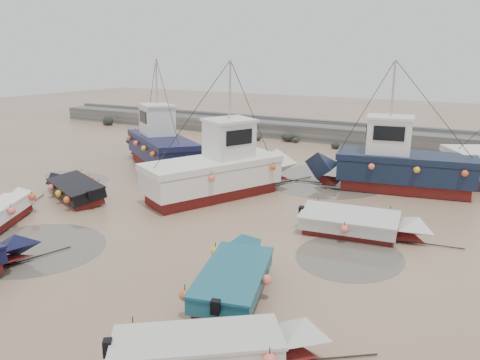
% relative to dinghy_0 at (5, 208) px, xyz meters
% --- Properties ---
extents(ground, '(120.00, 120.00, 0.00)m').
position_rel_dinghy_0_xyz_m(ground, '(7.32, 1.54, -0.55)').
color(ground, tan).
rests_on(ground, ground).
extents(seawall, '(60.00, 4.92, 1.50)m').
position_rel_dinghy_0_xyz_m(seawall, '(7.37, 23.54, 0.08)').
color(seawall, slate).
rests_on(seawall, ground).
extents(puddle_a, '(5.04, 5.04, 0.01)m').
position_rel_dinghy_0_xyz_m(puddle_a, '(3.28, -1.20, -0.55)').
color(puddle_a, '#5D564B').
rests_on(puddle_a, ground).
extents(puddle_b, '(3.51, 3.51, 0.01)m').
position_rel_dinghy_0_xyz_m(puddle_b, '(12.95, 3.63, -0.55)').
color(puddle_b, '#5D564B').
rests_on(puddle_b, ground).
extents(puddle_c, '(4.35, 4.35, 0.01)m').
position_rel_dinghy_0_xyz_m(puddle_c, '(-3.16, 6.22, -0.55)').
color(puddle_c, '#5D564B').
rests_on(puddle_c, ground).
extents(puddle_d, '(6.49, 6.49, 0.01)m').
position_rel_dinghy_0_xyz_m(puddle_d, '(8.99, 12.73, -0.55)').
color(puddle_d, '#5D564B').
rests_on(puddle_d, ground).
extents(dinghy_0, '(3.37, 5.25, 1.43)m').
position_rel_dinghy_0_xyz_m(dinghy_0, '(0.00, 0.00, 0.00)').
color(dinghy_0, maroon).
rests_on(dinghy_0, ground).
extents(dinghy_2, '(2.80, 5.74, 1.43)m').
position_rel_dinghy_0_xyz_m(dinghy_2, '(10.87, -0.26, -0.00)').
color(dinghy_2, maroon).
rests_on(dinghy_2, ground).
extents(dinghy_3, '(4.98, 4.09, 1.43)m').
position_rel_dinghy_0_xyz_m(dinghy_3, '(12.27, -3.46, -0.00)').
color(dinghy_3, maroon).
rests_on(dinghy_3, ground).
extents(dinghy_4, '(5.87, 3.18, 1.43)m').
position_rel_dinghy_0_xyz_m(dinghy_4, '(-0.20, 3.66, -0.01)').
color(dinghy_4, maroon).
rests_on(dinghy_4, ground).
extents(dinghy_5, '(5.80, 2.31, 1.43)m').
position_rel_dinghy_0_xyz_m(dinghy_5, '(12.66, 5.60, -0.00)').
color(dinghy_5, maroon).
rests_on(dinghy_5, ground).
extents(cabin_boat_0, '(8.96, 6.54, 6.22)m').
position_rel_dinghy_0_xyz_m(cabin_boat_0, '(-1.00, 10.66, 0.79)').
color(cabin_boat_0, maroon).
rests_on(cabin_boat_0, ground).
extents(cabin_boat_1, '(5.16, 9.29, 6.22)m').
position_rel_dinghy_0_xyz_m(cabin_boat_1, '(5.66, 7.37, 0.80)').
color(cabin_boat_1, maroon).
rests_on(cabin_boat_1, ground).
extents(cabin_boat_2, '(9.52, 3.69, 6.22)m').
position_rel_dinghy_0_xyz_m(cabin_boat_2, '(12.24, 12.37, 0.81)').
color(cabin_boat_2, maroon).
rests_on(cabin_boat_2, ground).
extents(person, '(0.65, 0.49, 1.63)m').
position_rel_dinghy_0_xyz_m(person, '(4.87, 7.86, -0.55)').
color(person, '#172237').
rests_on(person, ground).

